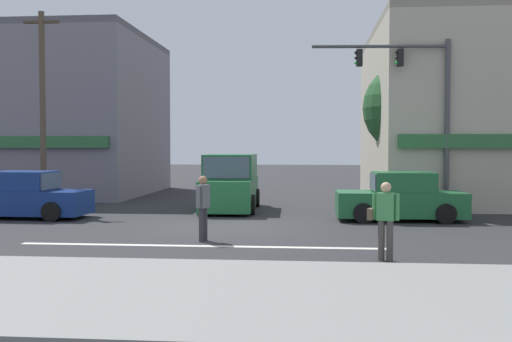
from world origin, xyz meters
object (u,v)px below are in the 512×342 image
(sedan_approaching_near, at_px, (401,199))
(pedestrian_mid_crossing, at_px, (203,204))
(street_tree, at_px, (409,108))
(sedan_crossing_rightbound, at_px, (26,197))
(utility_pole_near_left, at_px, (43,107))
(traffic_light_mast, at_px, (420,97))
(pedestrian_foreground_with_bag, at_px, (385,216))
(utility_pole_far_right, at_px, (442,118))
(van_crossing_center, at_px, (230,184))

(sedan_approaching_near, distance_m, pedestrian_mid_crossing, 7.43)
(street_tree, bearing_deg, sedan_crossing_rightbound, -155.33)
(utility_pole_near_left, xyz_separation_m, pedestrian_mid_crossing, (7.48, -7.10, -2.96))
(street_tree, height_order, traffic_light_mast, traffic_light_mast)
(street_tree, distance_m, pedestrian_mid_crossing, 12.98)
(traffic_light_mast, xyz_separation_m, pedestrian_foreground_with_bag, (-2.29, -8.95, -3.22))
(street_tree, relative_size, pedestrian_mid_crossing, 3.56)
(sedan_crossing_rightbound, relative_size, pedestrian_foreground_with_bag, 2.48)
(utility_pole_near_left, xyz_separation_m, pedestrian_foreground_with_bag, (11.76, -9.32, -2.96))
(utility_pole_far_right, relative_size, traffic_light_mast, 1.13)
(street_tree, xyz_separation_m, pedestrian_mid_crossing, (-6.82, -10.61, -3.05))
(utility_pole_near_left, height_order, sedan_approaching_near, utility_pole_near_left)
(traffic_light_mast, relative_size, sedan_approaching_near, 1.50)
(street_tree, bearing_deg, van_crossing_center, -156.09)
(traffic_light_mast, relative_size, sedan_crossing_rightbound, 1.49)
(sedan_crossing_rightbound, bearing_deg, street_tree, 24.67)
(utility_pole_far_right, relative_size, pedestrian_foreground_with_bag, 4.19)
(van_crossing_center, bearing_deg, pedestrian_mid_crossing, -87.71)
(utility_pole_near_left, distance_m, sedan_crossing_rightbound, 4.28)
(sedan_crossing_rightbound, height_order, pedestrian_foreground_with_bag, pedestrian_foreground_with_bag)
(van_crossing_center, bearing_deg, traffic_light_mast, -5.92)
(traffic_light_mast, distance_m, sedan_approaching_near, 4.07)
(sedan_approaching_near, xyz_separation_m, sedan_crossing_rightbound, (-12.47, -0.47, 0.00))
(traffic_light_mast, height_order, pedestrian_mid_crossing, traffic_light_mast)
(utility_pole_far_right, distance_m, pedestrian_mid_crossing, 14.62)
(van_crossing_center, xyz_separation_m, pedestrian_foreground_with_bag, (4.58, -9.67, -0.05))
(sedan_approaching_near, relative_size, pedestrian_mid_crossing, 2.48)
(utility_pole_near_left, distance_m, pedestrian_mid_crossing, 10.73)
(sedan_crossing_rightbound, bearing_deg, utility_pole_far_right, 25.62)
(traffic_light_mast, bearing_deg, utility_pole_near_left, 178.52)
(utility_pole_near_left, bearing_deg, van_crossing_center, 2.79)
(street_tree, bearing_deg, pedestrian_foreground_with_bag, -101.20)
(pedestrian_mid_crossing, bearing_deg, street_tree, 57.27)
(street_tree, height_order, utility_pole_near_left, utility_pole_near_left)
(traffic_light_mast, distance_m, pedestrian_mid_crossing, 9.95)
(sedan_crossing_rightbound, bearing_deg, sedan_approaching_near, 2.17)
(van_crossing_center, distance_m, pedestrian_mid_crossing, 7.46)
(utility_pole_near_left, distance_m, pedestrian_foreground_with_bag, 15.29)
(van_crossing_center, height_order, pedestrian_mid_crossing, van_crossing_center)
(utility_pole_far_right, height_order, pedestrian_mid_crossing, utility_pole_far_right)
(pedestrian_foreground_with_bag, bearing_deg, sedan_approaching_near, 78.96)
(utility_pole_far_right, bearing_deg, sedan_approaching_near, -112.00)
(street_tree, relative_size, sedan_approaching_near, 1.44)
(utility_pole_near_left, height_order, utility_pole_far_right, utility_pole_near_left)
(traffic_light_mast, xyz_separation_m, sedan_approaching_near, (-0.92, -1.92, -3.46))
(traffic_light_mast, distance_m, van_crossing_center, 7.60)
(pedestrian_mid_crossing, bearing_deg, pedestrian_foreground_with_bag, -27.34)
(pedestrian_foreground_with_bag, bearing_deg, utility_pole_far_right, 73.41)
(utility_pole_far_right, xyz_separation_m, pedestrian_foreground_with_bag, (-4.13, -13.86, -2.70))
(utility_pole_near_left, xyz_separation_m, sedan_crossing_rightbound, (0.66, -2.76, -3.20))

